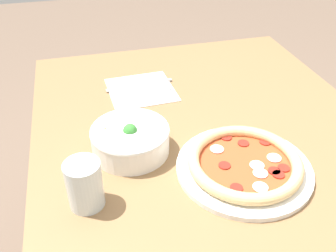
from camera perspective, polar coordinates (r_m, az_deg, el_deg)
dining_table at (r=0.93m, az=8.44°, el=-10.39°), size 1.31×0.87×0.77m
pizza at (r=0.83m, az=11.56°, el=-5.72°), size 0.30×0.30×0.04m
bowl at (r=0.86m, az=-5.78°, el=-1.88°), size 0.18×0.18×0.08m
napkin at (r=1.11m, az=-4.11°, el=5.52°), size 0.20×0.20×0.00m
fork at (r=1.09m, az=-3.74°, el=5.01°), size 0.03×0.18×0.00m
knife at (r=1.13m, az=-3.91°, el=6.32°), size 0.03×0.20×0.01m
glass at (r=0.74m, az=-12.60°, el=-8.70°), size 0.07×0.07×0.10m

